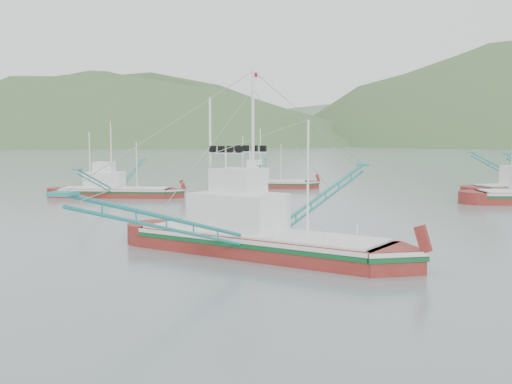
# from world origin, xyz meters

# --- Properties ---
(ground) EXTENTS (1200.00, 1200.00, 0.00)m
(ground) POSITION_xyz_m (0.00, 0.00, 0.00)
(ground) COLOR slate
(ground) RESTS_ON ground
(main_boat) EXTENTS (16.77, 28.33, 11.99)m
(main_boat) POSITION_xyz_m (1.53, -0.98, 2.44)
(main_boat) COLOR maroon
(main_boat) RESTS_ON ground
(bg_boat_far) EXTENTS (12.28, 21.51, 8.76)m
(bg_boat_far) POSITION_xyz_m (-7.15, 46.58, 1.39)
(bg_boat_far) COLOR maroon
(bg_boat_far) RESTS_ON ground
(bg_boat_left) EXTENTS (13.16, 23.29, 9.45)m
(bg_boat_left) POSITION_xyz_m (-21.84, 30.91, 1.34)
(bg_boat_left) COLOR maroon
(bg_boat_left) RESTS_ON ground
(headland_left) EXTENTS (448.00, 308.00, 210.00)m
(headland_left) POSITION_xyz_m (-180.00, 360.00, 0.00)
(headland_left) COLOR #3D5D30
(headland_left) RESTS_ON ground
(ridge_distant) EXTENTS (960.00, 400.00, 240.00)m
(ridge_distant) POSITION_xyz_m (30.00, 560.00, 0.00)
(ridge_distant) COLOR slate
(ridge_distant) RESTS_ON ground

